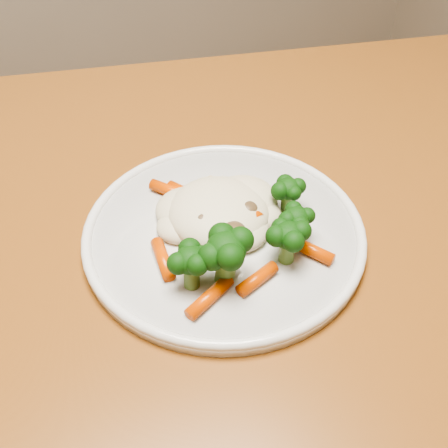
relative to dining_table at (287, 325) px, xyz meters
The scene contains 3 objects.
dining_table is the anchor object (origin of this frame).
plate 0.12m from the dining_table, 130.46° to the left, with size 0.27×0.27×0.01m, color white.
meal 0.14m from the dining_table, 134.99° to the left, with size 0.16×0.18×0.05m.
Camera 1 is at (0.02, -0.32, 1.14)m, focal length 45.00 mm.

